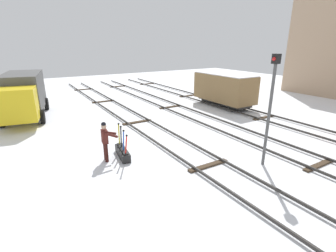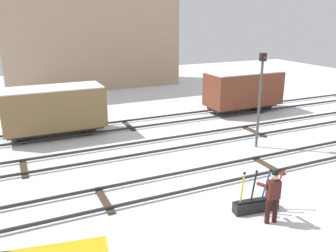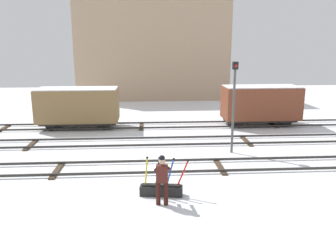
# 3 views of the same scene
# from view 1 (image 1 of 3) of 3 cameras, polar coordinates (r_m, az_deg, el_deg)

# --- Properties ---
(ground_plane) EXTENTS (60.00, 60.00, 0.00)m
(ground_plane) POSITION_cam_1_polar(r_m,az_deg,el_deg) (13.24, -0.67, -3.16)
(ground_plane) COLOR white
(track_main_line) EXTENTS (44.00, 1.94, 0.18)m
(track_main_line) POSITION_cam_1_polar(r_m,az_deg,el_deg) (13.20, -0.67, -2.73)
(track_main_line) COLOR #2D2B28
(track_main_line) RESTS_ON ground_plane
(track_siding_near) EXTENTS (44.00, 1.94, 0.18)m
(track_siding_near) POSITION_cam_1_polar(r_m,az_deg,el_deg) (15.48, 12.07, 0.08)
(track_siding_near) COLOR #2D2B28
(track_siding_near) RESTS_ON ground_plane
(track_siding_far) EXTENTS (44.00, 1.94, 0.18)m
(track_siding_far) POSITION_cam_1_polar(r_m,az_deg,el_deg) (18.25, 20.97, 2.02)
(track_siding_far) COLOR #2D2B28
(track_siding_far) RESTS_ON ground_plane
(switch_lever_frame) EXTENTS (1.76, 0.56, 1.45)m
(switch_lever_frame) POSITION_cam_1_polar(r_m,az_deg,el_deg) (11.40, -10.29, -5.77)
(switch_lever_frame) COLOR black
(switch_lever_frame) RESTS_ON ground_plane
(rail_worker) EXTENTS (0.60, 0.72, 1.75)m
(rail_worker) POSITION_cam_1_polar(r_m,az_deg,el_deg) (10.92, -14.04, -2.93)
(rail_worker) COLOR #351511
(rail_worker) RESTS_ON ground_plane
(delivery_truck) EXTENTS (6.76, 3.29, 2.95)m
(delivery_truck) POSITION_cam_1_polar(r_m,az_deg,el_deg) (19.22, -30.13, 6.31)
(delivery_truck) COLOR gold
(delivery_truck) RESTS_ON ground_plane
(signal_post) EXTENTS (0.24, 0.32, 4.48)m
(signal_post) POSITION_cam_1_polar(r_m,az_deg,el_deg) (10.52, 22.32, 5.17)
(signal_post) COLOR #4C4C4C
(signal_post) RESTS_ON ground_plane
(freight_car_near_switch) EXTENTS (5.06, 2.16, 2.60)m
(freight_car_near_switch) POSITION_cam_1_polar(r_m,az_deg,el_deg) (20.56, 12.66, 8.43)
(freight_car_near_switch) COLOR #2D2B28
(freight_car_near_switch) RESTS_ON ground_plane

